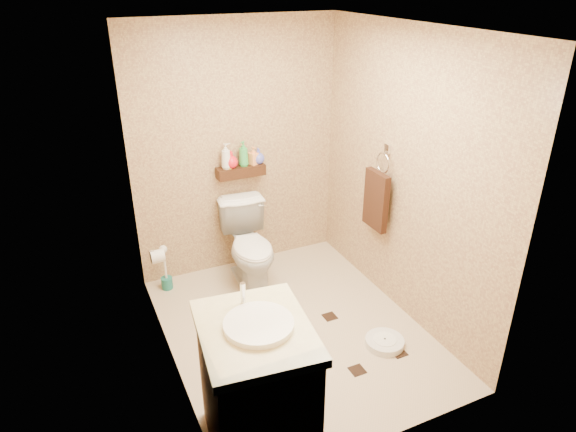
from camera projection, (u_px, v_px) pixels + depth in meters
name	position (u px, v px, depth m)	size (l,w,h in m)	color
ground	(294.00, 330.00, 4.31)	(2.50, 2.50, 0.00)	#BFA78B
wall_back	(237.00, 151.00, 4.81)	(2.00, 0.04, 2.40)	tan
wall_front	(394.00, 284.00, 2.77)	(2.00, 0.04, 2.40)	tan
wall_left	(159.00, 225.00, 3.41)	(0.04, 2.50, 2.40)	tan
wall_right	(405.00, 178.00, 4.17)	(0.04, 2.50, 2.40)	tan
ceiling	(296.00, 27.00, 3.27)	(2.00, 2.50, 0.02)	white
wall_shelf	(241.00, 171.00, 4.83)	(0.46, 0.14, 0.10)	#3D2010
floor_accents	(303.00, 333.00, 4.27)	(1.26, 1.31, 0.01)	black
toilet	(250.00, 247.00, 4.80)	(0.44, 0.77, 0.78)	white
vanity	(257.00, 388.00, 3.07)	(0.71, 0.82, 1.07)	brown
bathroom_scale	(385.00, 342.00, 4.12)	(0.38, 0.38, 0.06)	silver
toilet_brush	(166.00, 274.00, 4.81)	(0.11, 0.11, 0.46)	#1A6B61
towel_ring	(377.00, 198.00, 4.46)	(0.12, 0.30, 0.76)	silver
toilet_paper	(157.00, 256.00, 4.23)	(0.12, 0.11, 0.12)	silver
bottle_a	(226.00, 156.00, 4.70)	(0.09, 0.09, 0.24)	silver
bottle_b	(227.00, 161.00, 4.72)	(0.07, 0.07, 0.15)	yellow
bottle_c	(231.00, 159.00, 4.74)	(0.13, 0.13, 0.16)	red
bottle_d	(243.00, 154.00, 4.77)	(0.09, 0.09, 0.24)	green
bottle_e	(253.00, 156.00, 4.82)	(0.08, 0.08, 0.17)	#FF9754
bottle_f	(258.00, 156.00, 4.84)	(0.12, 0.12, 0.15)	#4E55C3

